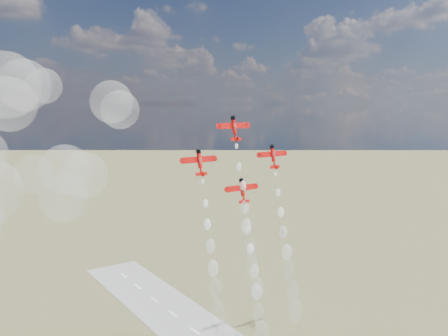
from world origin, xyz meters
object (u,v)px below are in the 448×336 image
plane_right (273,156)px  plane_slot (242,190)px  plane_left (200,162)px  plane_lead (234,128)px

plane_right → plane_slot: (-15.73, -2.55, -10.71)m
plane_left → plane_slot: plane_left is taller
plane_right → plane_left: bearing=180.0°
plane_right → plane_slot: size_ratio=1.00×
plane_right → plane_lead: bearing=170.8°
plane_lead → plane_right: bearing=-9.2°
plane_left → plane_slot: (15.73, -2.55, -10.71)m
plane_lead → plane_left: size_ratio=1.00×
plane_left → plane_slot: 19.20m
plane_lead → plane_left: bearing=-170.8°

